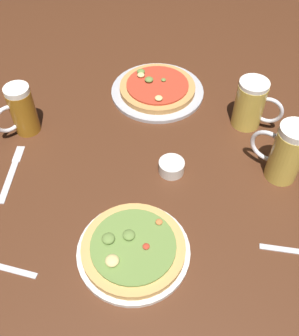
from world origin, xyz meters
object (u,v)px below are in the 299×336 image
Objects in this scene: pizza_plate_near at (133,249)px; beer_mug_dark at (21,111)px; pizza_plate_far at (157,89)px; ramekin_sauce at (171,167)px; knife_right at (12,172)px; beer_mug_amber at (286,152)px; beer_mug_pale at (251,104)px.

beer_mug_dark is (-0.44, 0.31, 0.06)m from pizza_plate_near.
pizza_plate_far is 0.35m from ramekin_sauce.
pizza_plate_far reaches higher than knife_right.
ramekin_sauce is 0.44m from knife_right.
beer_mug_pale is (-0.11, 0.18, -0.01)m from beer_mug_amber.
beer_mug_dark reaches higher than ramekin_sauce.
pizza_plate_far is 4.34× the size of ramekin_sauce.
beer_mug_pale is (0.64, 0.21, -0.00)m from beer_mug_dark.
beer_mug_dark is 0.75m from beer_mug_amber.
knife_right is at bearing -76.87° from beer_mug_dark.
pizza_plate_far is 0.49m from beer_mug_amber.
ramekin_sauce is at bearing 16.85° from knife_right.
beer_mug_dark is at bearing -139.83° from pizza_plate_far.
beer_mug_amber is at bearing -59.36° from beer_mug_pale.
beer_mug_dark is 0.68m from beer_mug_pale.
pizza_plate_far is at bearing 111.57° from ramekin_sauce.
beer_mug_amber reaches higher than pizza_plate_near.
beer_mug_pale reaches higher than ramekin_sauce.
pizza_plate_near is at bearing -132.47° from beer_mug_amber.
pizza_plate_far is 1.50× the size of knife_right.
pizza_plate_near is 0.42m from knife_right.
beer_mug_dark reaches higher than beer_mug_pale.
beer_mug_dark is at bearing -177.61° from beer_mug_amber.
ramekin_sauce is at bearing -166.06° from beer_mug_amber.
beer_mug_pale is 0.72m from knife_right.
beer_mug_pale is at bearing -12.71° from pizza_plate_far.
pizza_plate_near is 0.60m from pizza_plate_far.
pizza_plate_far is at bearing 167.29° from beer_mug_pale.
pizza_plate_near reaches higher than knife_right.
ramekin_sauce is (-0.29, -0.07, -0.07)m from beer_mug_amber.
ramekin_sauce is at bearing -68.43° from pizza_plate_far.
beer_mug_dark reaches higher than knife_right.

